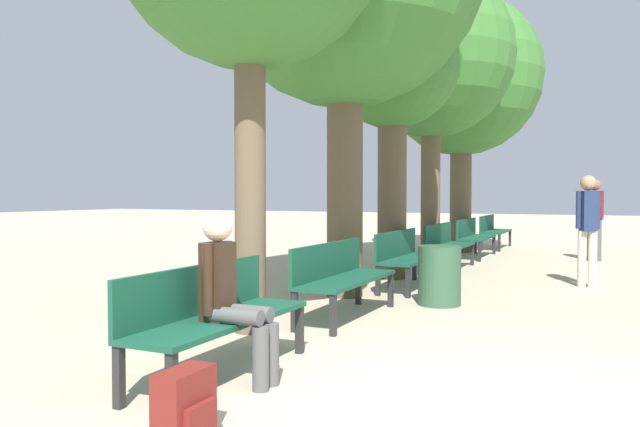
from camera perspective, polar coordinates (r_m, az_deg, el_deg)
The scene contains 15 objects.
ground_plane at distance 3.98m, azimuth 12.48°, elevation -18.52°, with size 80.00×80.00×0.00m, color #B7A88E.
bench_row_0 at distance 4.84m, azimuth -9.84°, elevation -8.76°, with size 0.51×1.81×0.83m.
bench_row_1 at distance 6.96m, azimuth 1.82°, elevation -5.50°, with size 0.51×1.81×0.83m.
bench_row_2 at distance 9.24m, azimuth 7.84°, elevation -3.71°, with size 0.51×1.81×0.83m.
bench_row_3 at distance 11.58m, azimuth 11.44°, elevation -2.61°, with size 0.51×1.81×0.83m.
bench_row_4 at distance 13.96m, azimuth 13.82°, elevation -1.88°, with size 0.51×1.81×0.83m.
bench_row_5 at distance 16.35m, azimuth 15.50°, elevation -1.36°, with size 0.51×1.81×0.83m.
tree_row_2 at distance 10.43m, azimuth 6.64°, elevation 13.13°, with size 2.21×2.21×4.65m.
tree_row_3 at distance 12.78m, azimuth 10.13°, elevation 13.93°, with size 3.24×3.24×5.72m.
tree_row_4 at distance 15.36m, azimuth 12.81°, elevation 12.03°, with size 3.74×3.74×6.02m.
person_seated at distance 4.61m, azimuth -8.16°, elevation -7.09°, with size 0.58×0.33×1.25m.
backpack at distance 3.69m, azimuth -12.22°, elevation -16.88°, with size 0.22×0.36×0.41m.
pedestrian_near at distance 13.93m, azimuth 23.81°, elevation -0.06°, with size 0.34×0.30×1.68m.
pedestrian_mid at distance 9.99m, azimuth 23.28°, elevation -0.82°, with size 0.33×0.28×1.65m.
trash_bin at distance 7.89m, azimuth 10.86°, elevation -5.59°, with size 0.53×0.53×0.73m.
Camera 1 is at (0.81, -3.64, 1.38)m, focal length 35.00 mm.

